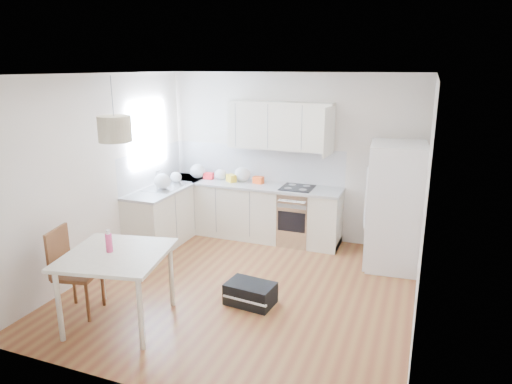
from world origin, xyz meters
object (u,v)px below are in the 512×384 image
refrigerator (396,206)px  dining_chair (78,272)px  gym_bag (250,293)px  dining_table (117,261)px

refrigerator → dining_chair: refrigerator is taller
refrigerator → dining_chair: (-3.27, -2.68, -0.37)m
refrigerator → gym_bag: 2.46m
refrigerator → gym_bag: size_ratio=3.11×
dining_table → gym_bag: 1.63m
dining_chair → dining_table: bearing=-13.6°
refrigerator → gym_bag: (-1.50, -1.79, -0.76)m
dining_table → dining_chair: bearing=167.8°
dining_chair → gym_bag: dining_chair is taller
dining_table → dining_chair: dining_chair is taller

